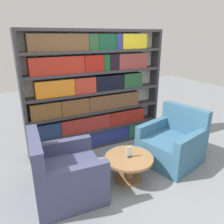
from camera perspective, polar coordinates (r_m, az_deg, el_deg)
ground_plane at (r=3.53m, az=6.19°, el=-17.83°), size 14.00×14.00×0.00m
bookshelf at (r=4.16m, az=-4.70°, el=5.06°), size 2.70×0.30×2.24m
armchair_left at (r=3.18m, az=-12.24°, el=-15.87°), size 0.97×0.96×0.95m
armchair_right at (r=4.03m, az=15.45°, el=-8.12°), size 1.09×1.08×0.95m
coffee_table at (r=3.44m, az=4.44°, el=-13.19°), size 0.73×0.73×0.40m
table_sign at (r=3.34m, az=4.52°, el=-10.47°), size 0.10×0.06×0.18m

